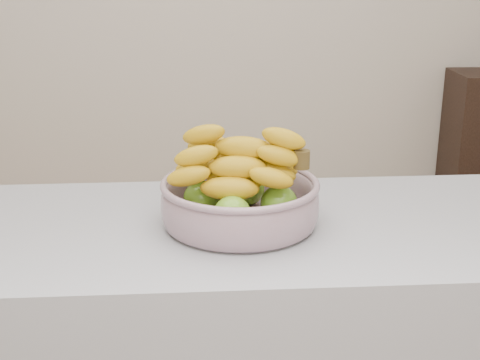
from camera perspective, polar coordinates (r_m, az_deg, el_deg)
name	(u,v)px	position (r m, az deg, el deg)	size (l,w,h in m)	color
fruit_bowl	(240,197)	(1.41, -0.02, -1.43)	(0.34, 0.34, 0.19)	#A3AFC4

